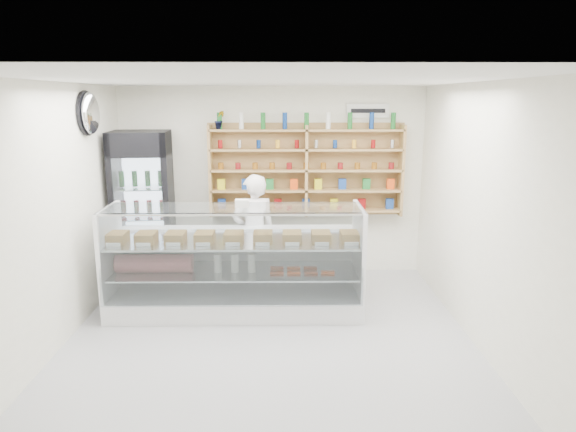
{
  "coord_description": "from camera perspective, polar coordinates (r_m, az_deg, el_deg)",
  "views": [
    {
      "loc": [
        0.14,
        -5.14,
        2.63
      ],
      "look_at": [
        0.22,
        0.9,
        1.24
      ],
      "focal_mm": 32.0,
      "sensor_mm": 36.0,
      "label": 1
    }
  ],
  "objects": [
    {
      "name": "wall_sign",
      "position": [
        7.71,
        8.87,
        11.48
      ],
      "size": [
        0.62,
        0.03,
        0.2
      ],
      "primitive_type": "cube",
      "color": "white",
      "rests_on": "back_wall"
    },
    {
      "name": "shop_worker",
      "position": [
        7.02,
        -3.78,
        -1.99
      ],
      "size": [
        0.7,
        0.57,
        1.65
      ],
      "primitive_type": "imported",
      "rotation": [
        0.0,
        0.0,
        3.47
      ],
      "color": "white",
      "rests_on": "floor"
    },
    {
      "name": "drinks_cooler",
      "position": [
        7.52,
        -15.73,
        0.74
      ],
      "size": [
        0.86,
        0.84,
        2.19
      ],
      "rotation": [
        0.0,
        0.0,
        0.1
      ],
      "color": "black",
      "rests_on": "floor"
    },
    {
      "name": "security_mirror",
      "position": [
        6.75,
        -21.1,
        10.6
      ],
      "size": [
        0.15,
        0.5,
        0.5
      ],
      "primitive_type": "ellipsoid",
      "color": "silver",
      "rests_on": "left_wall"
    },
    {
      "name": "potted_plant",
      "position": [
        7.54,
        -7.62,
        10.54
      ],
      "size": [
        0.18,
        0.16,
        0.26
      ],
      "primitive_type": "imported",
      "rotation": [
        0.0,
        0.0,
        0.42
      ],
      "color": "#1E6626",
      "rests_on": "wall_shelving"
    },
    {
      "name": "wall_shelving",
      "position": [
        7.56,
        2.03,
        5.08
      ],
      "size": [
        2.84,
        0.28,
        1.33
      ],
      "color": "tan",
      "rests_on": "back_wall"
    },
    {
      "name": "display_counter",
      "position": [
        6.51,
        -5.82,
        -7.41
      ],
      "size": [
        3.11,
        0.93,
        1.35
      ],
      "color": "white",
      "rests_on": "floor"
    },
    {
      "name": "room",
      "position": [
        5.29,
        -2.22,
        -0.48
      ],
      "size": [
        5.0,
        5.0,
        5.0
      ],
      "color": "#9E9EA3",
      "rests_on": "ground"
    }
  ]
}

